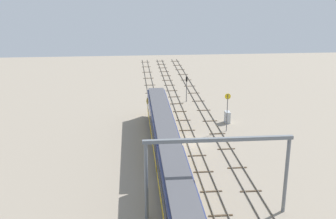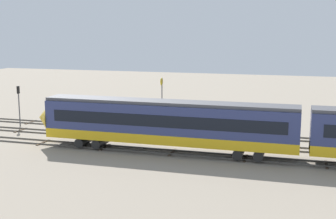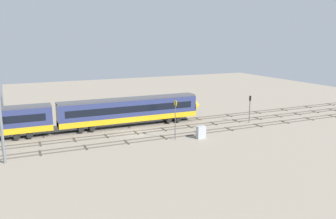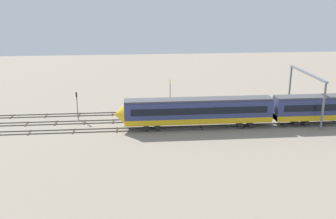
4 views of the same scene
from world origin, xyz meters
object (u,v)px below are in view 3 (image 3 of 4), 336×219
at_px(overhead_gantry, 1,106).
at_px(speed_sign_mid_trackside, 175,115).
at_px(relay_cabinet, 201,132).
at_px(signal_light_trackside_approach, 250,105).

height_order(overhead_gantry, speed_sign_mid_trackside, overhead_gantry).
bearing_deg(speed_sign_mid_trackside, relay_cabinet, -14.87).
xyz_separation_m(speed_sign_mid_trackside, relay_cabinet, (3.86, -1.03, -2.86)).
bearing_deg(relay_cabinet, signal_light_trackside_approach, 21.37).
relative_size(overhead_gantry, signal_light_trackside_approach, 2.91).
relative_size(speed_sign_mid_trackside, relay_cabinet, 3.17).
distance_m(signal_light_trackside_approach, relay_cabinet, 13.91).
bearing_deg(signal_light_trackside_approach, relay_cabinet, -158.63).
xyz_separation_m(overhead_gantry, speed_sign_mid_trackside, (23.26, -6.38, -2.08)).
bearing_deg(speed_sign_mid_trackside, overhead_gantry, 164.65).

